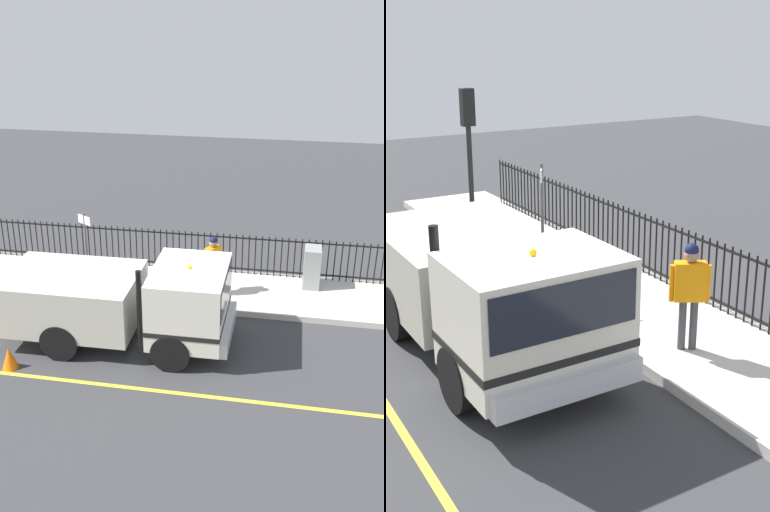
% 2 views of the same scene
% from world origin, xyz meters
% --- Properties ---
extents(ground_plane, '(49.22, 49.22, 0.00)m').
position_xyz_m(ground_plane, '(0.00, 0.00, 0.00)').
color(ground_plane, '#38383A').
rests_on(ground_plane, ground).
extents(sidewalk_slab, '(2.69, 22.37, 0.18)m').
position_xyz_m(sidewalk_slab, '(2.90, 0.00, 0.09)').
color(sidewalk_slab, beige).
rests_on(sidewalk_slab, ground).
extents(lane_marking, '(0.12, 20.14, 0.01)m').
position_xyz_m(lane_marking, '(-2.20, 0.00, 0.00)').
color(lane_marking, yellow).
rests_on(lane_marking, ground).
extents(work_truck, '(2.49, 5.85, 2.54)m').
position_xyz_m(work_truck, '(-0.24, 0.55, 1.24)').
color(work_truck, silver).
rests_on(work_truck, ground).
extents(worker_standing, '(0.58, 0.46, 1.81)m').
position_xyz_m(worker_standing, '(2.48, -1.12, 1.29)').
color(worker_standing, orange).
rests_on(worker_standing, sidewalk_slab).
extents(iron_fence, '(0.04, 19.05, 1.30)m').
position_xyz_m(iron_fence, '(4.05, -0.00, 0.84)').
color(iron_fence, black).
rests_on(iron_fence, sidewalk_slab).
extents(utility_cabinet, '(0.69, 0.49, 1.25)m').
position_xyz_m(utility_cabinet, '(3.53, -3.97, 0.80)').
color(utility_cabinet, gray).
rests_on(utility_cabinet, sidewalk_slab).
extents(traffic_cone, '(0.39, 0.39, 0.56)m').
position_xyz_m(traffic_cone, '(-1.95, 3.13, 0.28)').
color(traffic_cone, orange).
rests_on(traffic_cone, ground).
extents(street_sign, '(0.29, 0.44, 2.56)m').
position_xyz_m(street_sign, '(1.71, 2.41, 1.76)').
color(street_sign, '#4C4C4C').
rests_on(street_sign, sidewalk_slab).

